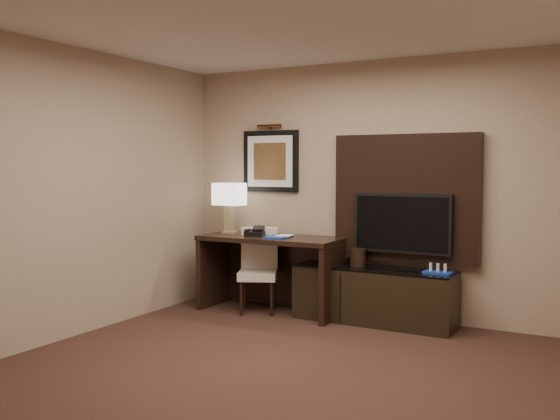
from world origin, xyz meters
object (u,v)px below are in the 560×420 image
Objects in this scene: desk_phone at (255,231)px; credenza at (374,295)px; minibar_tray at (438,269)px; table_lamp at (229,206)px; desk_chair at (258,274)px; desk at (271,274)px; ice_bucket at (358,257)px; tv at (402,223)px.

credenza is at bearing -10.57° from desk_phone.
table_lamp is at bearing 179.58° from minibar_tray.
desk_chair is 0.87m from table_lamp.
desk_chair is at bearing -46.14° from desk_phone.
desk is 0.93m from table_lamp.
table_lamp is at bearing 173.07° from desk.
credenza is 1.46m from desk_phone.
table_lamp reaches higher than desk_phone.
desk_chair reaches higher than ice_bucket.
desk is at bearing -175.27° from credenza.
desk is at bearing 13.31° from desk_chair.
desk is 1.17m from credenza.
desk_phone is (-1.57, -0.27, -0.14)m from tv.
desk_chair is (-1.27, -0.16, 0.14)m from credenza.
desk is at bearing -178.48° from minibar_tray.
table_lamp is at bearing 137.56° from desk_chair.
desk_chair is at bearing -142.87° from desk.
table_lamp is (-0.58, 0.07, 0.72)m from desk.
minibar_tray is (1.98, 0.10, -0.27)m from desk_phone.
desk is 5.85× the size of minibar_tray.
table_lamp reaches higher than minibar_tray.
ice_bucket is 0.85m from minibar_tray.
minibar_tray is at bearing -22.33° from tv.
minibar_tray is at bearing 1.07° from desk.
tv reaches higher than ice_bucket.
tv is 1.60m from desk_phone.
minibar_tray is (1.81, 0.05, 0.20)m from desk.
credenza is 1.94× the size of desk_chair.
credenza is at bearing -16.95° from desk_chair.
desk_phone reaches higher than desk_chair.
ice_bucket is (-0.43, -0.10, -0.36)m from tv.
tv is 1.18× the size of desk_chair.
desk_chair is 3.19× the size of minibar_tray.
tv is at bearing -12.95° from desk_chair.
table_lamp is 1.62m from ice_bucket.
minibar_tray is at bearing -1.50° from credenza.
table_lamp reaches higher than ice_bucket.
ice_bucket is at bearing -7.80° from desk_phone.
desk_phone is at bearing -171.73° from ice_bucket.
tv is at bearing 13.25° from ice_bucket.
desk is 1.82m from minibar_tray.
ice_bucket is at bearing -13.73° from desk_chair.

